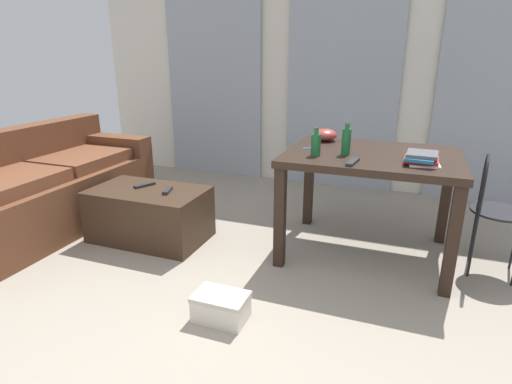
{
  "coord_description": "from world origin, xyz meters",
  "views": [
    {
      "loc": [
        0.73,
        -1.08,
        1.42
      ],
      "look_at": [
        -0.32,
        1.7,
        0.42
      ],
      "focal_mm": 29.06,
      "sensor_mm": 36.0,
      "label": 1
    }
  ],
  "objects_px": {
    "shoebox": "(221,307)",
    "bottle_far": "(316,144)",
    "book_stack": "(422,158)",
    "tv_remote_on_table": "(353,162)",
    "craft_table": "(371,168)",
    "bowl": "(325,135)",
    "couch": "(43,189)",
    "coffee_table": "(150,214)",
    "tv_remote_secondary": "(145,185)",
    "tv_remote_primary": "(167,190)",
    "scissors": "(308,148)",
    "wire_chair": "(492,201)",
    "bottle_near": "(346,141)"
  },
  "relations": [
    {
      "from": "bottle_far",
      "to": "couch",
      "type": "bearing_deg",
      "value": -174.0
    },
    {
      "from": "bottle_near",
      "to": "tv_remote_on_table",
      "type": "xyz_separation_m",
      "value": [
        0.08,
        -0.22,
        -0.08
      ]
    },
    {
      "from": "scissors",
      "to": "wire_chair",
      "type": "bearing_deg",
      "value": 1.18
    },
    {
      "from": "wire_chair",
      "to": "tv_remote_secondary",
      "type": "xyz_separation_m",
      "value": [
        -2.48,
        -0.29,
        -0.08
      ]
    },
    {
      "from": "couch",
      "to": "scissors",
      "type": "height_order",
      "value": "couch"
    },
    {
      "from": "coffee_table",
      "to": "scissors",
      "type": "bearing_deg",
      "value": 15.73
    },
    {
      "from": "coffee_table",
      "to": "tv_remote_primary",
      "type": "xyz_separation_m",
      "value": [
        0.18,
        0.01,
        0.22
      ]
    },
    {
      "from": "scissors",
      "to": "book_stack",
      "type": "bearing_deg",
      "value": -12.54
    },
    {
      "from": "craft_table",
      "to": "tv_remote_secondary",
      "type": "height_order",
      "value": "craft_table"
    },
    {
      "from": "couch",
      "to": "shoebox",
      "type": "xyz_separation_m",
      "value": [
        1.97,
        -0.67,
        -0.25
      ]
    },
    {
      "from": "coffee_table",
      "to": "bottle_far",
      "type": "distance_m",
      "value": 1.44
    },
    {
      "from": "wire_chair",
      "to": "bottle_far",
      "type": "distance_m",
      "value": 1.2
    },
    {
      "from": "craft_table",
      "to": "tv_remote_secondary",
      "type": "distance_m",
      "value": 1.75
    },
    {
      "from": "bowl",
      "to": "scissors",
      "type": "distance_m",
      "value": 0.33
    },
    {
      "from": "book_stack",
      "to": "tv_remote_on_table",
      "type": "xyz_separation_m",
      "value": [
        -0.4,
        -0.15,
        -0.03
      ]
    },
    {
      "from": "couch",
      "to": "coffee_table",
      "type": "height_order",
      "value": "couch"
    },
    {
      "from": "tv_remote_primary",
      "to": "shoebox",
      "type": "distance_m",
      "value": 1.17
    },
    {
      "from": "tv_remote_on_table",
      "to": "book_stack",
      "type": "bearing_deg",
      "value": 26.16
    },
    {
      "from": "shoebox",
      "to": "bottle_far",
      "type": "bearing_deg",
      "value": 72.13
    },
    {
      "from": "tv_remote_on_table",
      "to": "shoebox",
      "type": "relative_size",
      "value": 0.63
    },
    {
      "from": "bowl",
      "to": "book_stack",
      "type": "bearing_deg",
      "value": -34.45
    },
    {
      "from": "craft_table",
      "to": "bowl",
      "type": "xyz_separation_m",
      "value": [
        -0.4,
        0.31,
        0.15
      ]
    },
    {
      "from": "book_stack",
      "to": "tv_remote_primary",
      "type": "xyz_separation_m",
      "value": [
        -1.77,
        -0.16,
        -0.37
      ]
    },
    {
      "from": "couch",
      "to": "bottle_near",
      "type": "xyz_separation_m",
      "value": [
        2.45,
        0.34,
        0.53
      ]
    },
    {
      "from": "bowl",
      "to": "book_stack",
      "type": "height_order",
      "value": "bowl"
    },
    {
      "from": "book_stack",
      "to": "shoebox",
      "type": "relative_size",
      "value": 0.9
    },
    {
      "from": "tv_remote_primary",
      "to": "tv_remote_secondary",
      "type": "height_order",
      "value": "tv_remote_primary"
    },
    {
      "from": "bowl",
      "to": "tv_remote_on_table",
      "type": "xyz_separation_m",
      "value": [
        0.31,
        -0.64,
        -0.04
      ]
    },
    {
      "from": "bowl",
      "to": "tv_remote_on_table",
      "type": "height_order",
      "value": "bowl"
    },
    {
      "from": "craft_table",
      "to": "tv_remote_primary",
      "type": "relative_size",
      "value": 7.65
    },
    {
      "from": "shoebox",
      "to": "tv_remote_secondary",
      "type": "bearing_deg",
      "value": 141.61
    },
    {
      "from": "bottle_near",
      "to": "tv_remote_on_table",
      "type": "distance_m",
      "value": 0.25
    },
    {
      "from": "couch",
      "to": "craft_table",
      "type": "relative_size",
      "value": 1.64
    },
    {
      "from": "couch",
      "to": "tv_remote_on_table",
      "type": "height_order",
      "value": "couch"
    },
    {
      "from": "coffee_table",
      "to": "bottle_near",
      "type": "relative_size",
      "value": 4.17
    },
    {
      "from": "wire_chair",
      "to": "tv_remote_on_table",
      "type": "height_order",
      "value": "wire_chair"
    },
    {
      "from": "wire_chair",
      "to": "couch",
      "type": "bearing_deg",
      "value": -172.35
    },
    {
      "from": "wire_chair",
      "to": "book_stack",
      "type": "height_order",
      "value": "book_stack"
    },
    {
      "from": "couch",
      "to": "tv_remote_primary",
      "type": "distance_m",
      "value": 1.17
    },
    {
      "from": "shoebox",
      "to": "couch",
      "type": "bearing_deg",
      "value": 161.08
    },
    {
      "from": "craft_table",
      "to": "book_stack",
      "type": "xyz_separation_m",
      "value": [
        0.31,
        -0.19,
        0.14
      ]
    },
    {
      "from": "coffee_table",
      "to": "book_stack",
      "type": "bearing_deg",
      "value": 4.76
    },
    {
      "from": "couch",
      "to": "tv_remote_secondary",
      "type": "distance_m",
      "value": 0.93
    },
    {
      "from": "bottle_near",
      "to": "tv_remote_secondary",
      "type": "distance_m",
      "value": 1.61
    },
    {
      "from": "book_stack",
      "to": "shoebox",
      "type": "bearing_deg",
      "value": -135.92
    },
    {
      "from": "wire_chair",
      "to": "shoebox",
      "type": "height_order",
      "value": "wire_chair"
    },
    {
      "from": "couch",
      "to": "bottle_far",
      "type": "distance_m",
      "value": 2.33
    },
    {
      "from": "couch",
      "to": "coffee_table",
      "type": "distance_m",
      "value": 0.99
    },
    {
      "from": "couch",
      "to": "wire_chair",
      "type": "bearing_deg",
      "value": 7.65
    },
    {
      "from": "coffee_table",
      "to": "craft_table",
      "type": "relative_size",
      "value": 0.76
    }
  ]
}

